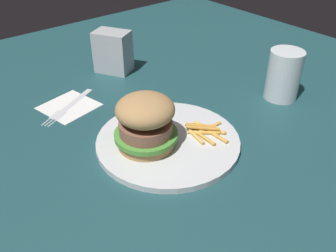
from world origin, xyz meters
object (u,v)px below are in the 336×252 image
object	(u,v)px
sandwich	(146,122)
napkin	(69,106)
plate	(168,141)
fork	(69,106)
fries_pile	(205,131)
napkin_dispenser	(113,52)
drink_glass	(284,77)

from	to	relation	value
sandwich	napkin	world-z (taller)	sandwich
plate	sandwich	xyz separation A→B (m)	(0.04, -0.01, 0.06)
napkin	fork	distance (m)	0.00
fries_pile	napkin	xyz separation A→B (m)	(0.15, -0.28, -0.02)
fries_pile	napkin_dispenser	bearing A→B (deg)	-94.42
fries_pile	napkin_dispenser	xyz separation A→B (m)	(-0.03, -0.38, 0.04)
drink_glass	napkin_dispenser	distance (m)	0.44
sandwich	plate	bearing A→B (deg)	163.75
fork	drink_glass	xyz separation A→B (m)	(-0.41, 0.28, 0.05)
napkin	napkin_dispenser	xyz separation A→B (m)	(-0.18, -0.09, 0.05)
sandwich	drink_glass	xyz separation A→B (m)	(-0.37, 0.04, -0.01)
sandwich	napkin_dispenser	xyz separation A→B (m)	(-0.14, -0.33, -0.01)
plate	napkin_dispenser	size ratio (longest dim) A/B	2.57
plate	fries_pile	xyz separation A→B (m)	(-0.07, 0.03, 0.01)
napkin_dispenser	plate	bearing A→B (deg)	-45.44
fork	napkin_dispenser	bearing A→B (deg)	-153.02
fries_pile	napkin	world-z (taller)	fries_pile
fries_pile	plate	bearing A→B (deg)	-24.40
sandwich	napkin	xyz separation A→B (m)	(0.04, -0.24, -0.06)
napkin	drink_glass	distance (m)	0.50
sandwich	drink_glass	size ratio (longest dim) A/B	1.03
sandwich	fork	distance (m)	0.25
sandwich	fries_pile	distance (m)	0.13
sandwich	napkin_dispenser	size ratio (longest dim) A/B	1.10
plate	napkin_dispenser	world-z (taller)	napkin_dispenser
drink_glass	plate	bearing A→B (deg)	-5.17
fries_pile	drink_glass	bearing A→B (deg)	-179.41
napkin	fries_pile	bearing A→B (deg)	118.33
napkin_dispenser	napkin	bearing A→B (deg)	-92.45
fries_pile	napkin_dispenser	distance (m)	0.38
fries_pile	napkin	distance (m)	0.32
sandwich	fork	xyz separation A→B (m)	(0.04, -0.24, -0.06)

